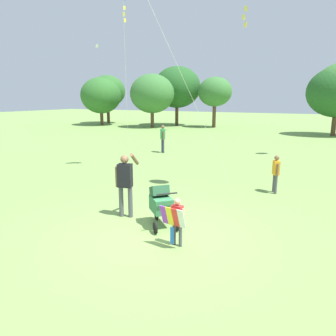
# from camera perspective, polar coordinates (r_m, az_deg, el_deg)

# --- Properties ---
(ground_plane) EXTENTS (120.00, 120.00, 0.00)m
(ground_plane) POSITION_cam_1_polar(r_m,az_deg,el_deg) (7.42, -1.86, -11.78)
(ground_plane) COLOR #75994C
(treeline_distant) EXTENTS (44.11, 8.00, 6.41)m
(treeline_distant) POSITION_cam_1_polar(r_m,az_deg,el_deg) (31.44, 10.83, 13.49)
(treeline_distant) COLOR brown
(treeline_distant) RESTS_ON ground
(child_with_butterfly_kite) EXTENTS (0.58, 0.37, 1.04)m
(child_with_butterfly_kite) POSITION_cam_1_polar(r_m,az_deg,el_deg) (6.60, 1.57, -9.10)
(child_with_butterfly_kite) COLOR #4C4C51
(child_with_butterfly_kite) RESTS_ON ground
(person_adult_flyer) EXTENTS (0.54, 0.58, 1.72)m
(person_adult_flyer) POSITION_cam_1_polar(r_m,az_deg,el_deg) (8.15, -7.78, -2.19)
(person_adult_flyer) COLOR #4C4C51
(person_adult_flyer) RESTS_ON ground
(stroller) EXTENTS (0.98, 0.97, 1.03)m
(stroller) POSITION_cam_1_polar(r_m,az_deg,el_deg) (7.61, -1.31, -6.21)
(stroller) COLOR black
(stroller) RESTS_ON ground
(person_red_shirt) EXTENTS (0.27, 0.37, 1.26)m
(person_red_shirt) POSITION_cam_1_polar(r_m,az_deg,el_deg) (10.77, 19.00, -0.52)
(person_red_shirt) COLOR #4C4C51
(person_red_shirt) RESTS_ON ground
(person_couple_left) EXTENTS (0.38, 0.40, 1.56)m
(person_couple_left) POSITION_cam_1_polar(r_m,az_deg,el_deg) (17.78, -0.96, 5.73)
(person_couple_left) COLOR #33384C
(person_couple_left) RESTS_ON ground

